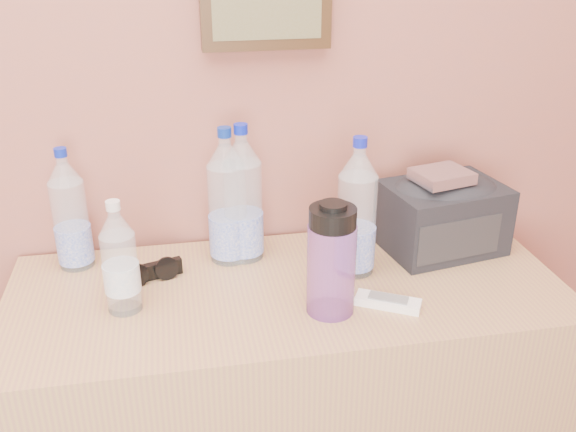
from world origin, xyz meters
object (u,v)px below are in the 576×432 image
(pet_large_d, at_px, (357,214))
(pet_large_b, at_px, (243,201))
(ac_remote, at_px, (388,302))
(toiletry_bag, at_px, (443,213))
(pet_large_a, at_px, (70,216))
(sunglasses, at_px, (150,272))
(pet_small, at_px, (120,263))
(nalgene_bottle, at_px, (331,259))
(foil_packet, at_px, (442,176))
(pet_large_c, at_px, (227,203))
(dresser, at_px, (287,420))

(pet_large_d, bearing_deg, pet_large_b, 154.20)
(ac_remote, height_order, toiletry_bag, toiletry_bag)
(pet_large_a, bearing_deg, pet_large_b, -4.28)
(sunglasses, distance_m, ac_remote, 0.55)
(pet_small, xyz_separation_m, toiletry_bag, (0.78, 0.14, -0.01))
(nalgene_bottle, height_order, ac_remote, nalgene_bottle)
(pet_small, height_order, foil_packet, pet_small)
(pet_large_a, relative_size, pet_large_b, 0.88)
(pet_large_c, bearing_deg, pet_large_a, 174.63)
(pet_large_a, height_order, pet_large_d, pet_large_d)
(ac_remote, bearing_deg, sunglasses, -173.45)
(nalgene_bottle, distance_m, sunglasses, 0.44)
(pet_large_a, relative_size, toiletry_bag, 1.05)
(nalgene_bottle, relative_size, toiletry_bag, 0.89)
(nalgene_bottle, height_order, foil_packet, nalgene_bottle)
(nalgene_bottle, bearing_deg, toiletry_bag, 33.57)
(dresser, height_order, pet_large_a, pet_large_a)
(pet_large_b, relative_size, sunglasses, 2.26)
(pet_large_a, xyz_separation_m, pet_small, (0.12, -0.22, -0.02))
(pet_large_a, bearing_deg, pet_large_c, -5.37)
(pet_large_c, xyz_separation_m, foil_packet, (0.51, -0.06, 0.06))
(pet_large_a, height_order, nalgene_bottle, pet_large_a)
(nalgene_bottle, bearing_deg, pet_small, 168.61)
(dresser, relative_size, pet_large_c, 3.77)
(pet_large_d, bearing_deg, foil_packet, 12.94)
(dresser, height_order, pet_small, pet_small)
(dresser, xyz_separation_m, pet_large_a, (-0.48, 0.19, 0.53))
(pet_large_a, bearing_deg, pet_large_d, -12.96)
(pet_large_c, relative_size, nalgene_bottle, 1.34)
(pet_small, height_order, ac_remote, pet_small)
(sunglasses, bearing_deg, nalgene_bottle, -44.88)
(pet_large_b, distance_m, pet_small, 0.34)
(pet_large_d, height_order, foil_packet, pet_large_d)
(sunglasses, relative_size, toiletry_bag, 0.53)
(ac_remote, bearing_deg, pet_large_d, 129.15)
(pet_large_b, relative_size, foil_packet, 2.66)
(pet_large_a, xyz_separation_m, pet_large_c, (0.37, -0.03, 0.02))
(pet_large_d, relative_size, ac_remote, 2.37)
(pet_large_c, relative_size, pet_large_d, 1.01)
(pet_large_c, xyz_separation_m, pet_small, (-0.24, -0.19, -0.04))
(pet_large_c, distance_m, sunglasses, 0.24)
(pet_large_c, height_order, foil_packet, pet_large_c)
(dresser, relative_size, ac_remote, 9.01)
(pet_large_b, xyz_separation_m, nalgene_bottle, (0.15, -0.28, -0.03))
(nalgene_bottle, height_order, sunglasses, nalgene_bottle)
(pet_large_b, distance_m, foil_packet, 0.48)
(pet_large_d, xyz_separation_m, pet_small, (-0.53, -0.07, -0.04))
(pet_large_d, relative_size, foil_packet, 2.59)
(pet_large_d, relative_size, sunglasses, 2.21)
(pet_large_d, distance_m, foil_packet, 0.24)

